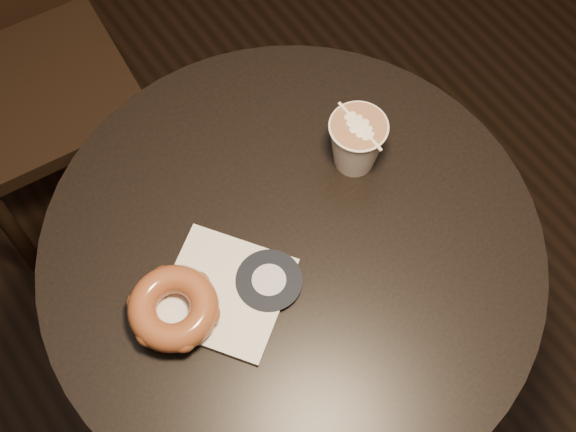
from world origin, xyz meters
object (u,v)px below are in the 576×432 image
Objects in this scene: cafe_table at (291,300)px; pastry_bag at (225,293)px; doughnut at (173,308)px; latte_cup at (356,143)px.

pastry_bag is (-0.11, -0.00, 0.20)m from cafe_table.
latte_cup is at bearing 8.74° from doughnut.
pastry_bag reaches higher than cafe_table.
latte_cup is (0.16, 0.06, 0.25)m from cafe_table.
cafe_table is 4.80× the size of pastry_bag.
doughnut is at bearing 176.54° from cafe_table.
latte_cup is at bearing 21.90° from cafe_table.
latte_cup reaches higher than doughnut.
latte_cup reaches higher than cafe_table.
doughnut is at bearing -171.26° from latte_cup.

